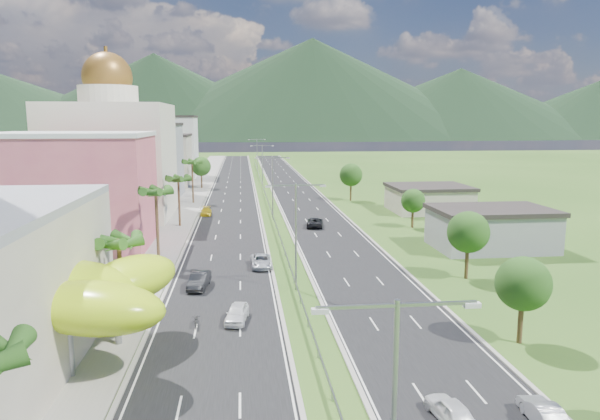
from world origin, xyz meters
name	(u,v)px	position (x,y,z in m)	size (l,w,h in m)	color
ground	(308,327)	(0.00, 0.00, 0.00)	(500.00, 500.00, 0.00)	#2D5119
road_left	(233,190)	(-7.50, 90.00, 0.02)	(11.00, 260.00, 0.04)	black
road_right	(293,189)	(7.50, 90.00, 0.02)	(11.00, 260.00, 0.04)	black
sidewalk_left	(194,191)	(-17.00, 90.00, 0.06)	(7.00, 260.00, 0.12)	gray
median_guardrail	(267,198)	(0.00, 71.99, 0.62)	(0.10, 216.06, 0.76)	gray
streetlight_median_a	(394,412)	(0.00, -25.00, 6.75)	(6.04, 0.25, 11.00)	gray
streetlight_median_b	(296,225)	(0.00, 10.00, 6.75)	(6.04, 0.25, 11.00)	gray
streetlight_median_c	(273,181)	(0.00, 50.00, 6.75)	(6.04, 0.25, 11.00)	gray
streetlight_median_d	(262,161)	(0.00, 95.00, 6.75)	(6.04, 0.25, 11.00)	gray
streetlight_median_e	(257,151)	(0.00, 140.00, 6.75)	(6.04, 0.25, 11.00)	gray
lime_canopy	(36,293)	(-20.00, -4.00, 4.99)	(18.00, 15.00, 7.40)	#B2DB15
pink_shophouse	(73,193)	(-28.00, 32.00, 7.50)	(20.00, 15.00, 15.00)	#C95269
domed_building	(112,154)	(-28.00, 55.00, 11.35)	(20.00, 20.00, 28.70)	beige
midrise_grey	(144,162)	(-27.00, 80.00, 8.00)	(16.00, 15.00, 16.00)	gray
midrise_beige	(159,161)	(-27.00, 102.00, 6.50)	(16.00, 15.00, 13.00)	#A79C8A
midrise_white	(170,147)	(-27.00, 125.00, 9.00)	(16.00, 15.00, 18.00)	silver
shed_near	(491,230)	(28.00, 25.00, 2.50)	(15.00, 10.00, 5.00)	gray
shed_far	(429,200)	(30.00, 55.00, 2.20)	(14.00, 12.00, 4.40)	#A79C8A
palm_tree_b	(119,244)	(-15.50, 2.00, 7.06)	(3.60, 3.60, 8.10)	#47301C
palm_tree_c	(156,194)	(-15.50, 22.00, 8.50)	(3.60, 3.60, 9.60)	#47301C
palm_tree_d	(178,181)	(-15.50, 45.00, 7.54)	(3.60, 3.60, 8.60)	#47301C
palm_tree_e	(192,164)	(-15.50, 70.00, 8.31)	(3.60, 3.60, 9.40)	#47301C
leafy_tree_lfar	(201,166)	(-15.50, 95.00, 5.58)	(4.90, 4.90, 8.05)	#47301C
leafy_tree_ra	(523,284)	(16.00, -5.00, 4.78)	(4.20, 4.20, 6.90)	#47301C
leafy_tree_rb	(468,232)	(19.00, 12.00, 5.18)	(4.55, 4.55, 7.47)	#47301C
leafy_tree_rc	(413,201)	(22.00, 40.00, 4.37)	(3.85, 3.85, 6.33)	#47301C
leafy_tree_rd	(351,175)	(18.00, 70.00, 5.58)	(4.90, 4.90, 8.05)	#47301C
mountain_ridge	(312,139)	(60.00, 450.00, 0.00)	(860.00, 140.00, 90.00)	black
car_white_near_left	(237,313)	(-5.94, 1.86, 0.77)	(1.71, 4.26, 1.45)	white
car_dark_left	(199,280)	(-9.89, 11.70, 0.85)	(1.71, 4.91, 1.62)	black
car_silver_mid_left	(261,261)	(-3.20, 18.94, 0.75)	(2.36, 5.12, 1.42)	#B9BBC2
car_yellow_far_left	(206,211)	(-11.90, 55.13, 0.72)	(1.89, 4.66, 1.35)	gold
car_white_near_right	(450,410)	(6.38, -15.07, 0.73)	(1.63, 4.05, 1.38)	white
car_silver_right	(544,414)	(11.50, -16.01, 0.72)	(1.44, 4.14, 1.36)	#9EA0A6
car_dark_far_right	(315,222)	(6.40, 42.26, 0.79)	(2.49, 5.41, 1.50)	black
motorcycle	(196,319)	(-9.33, 1.09, 0.69)	(0.62, 2.04, 1.31)	black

